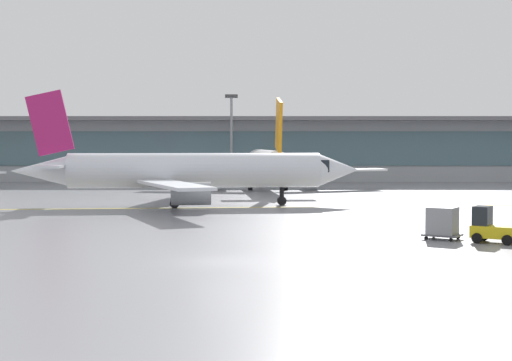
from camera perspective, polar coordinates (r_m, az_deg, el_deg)
ground_plane at (r=37.26m, az=-2.95°, el=-6.09°), size 400.00×400.00×0.00m
taxiway_centreline_stripe at (r=68.03m, az=-4.93°, el=-2.05°), size 109.50×11.17×0.01m
terminal_concourse at (r=115.93m, az=-1.10°, el=2.40°), size 171.41×11.00×9.60m
gate_airplane_1 at (r=94.41m, az=0.57°, el=1.26°), size 29.85×32.23×10.67m
taxiing_regional_jet at (r=69.82m, az=-5.14°, el=0.67°), size 31.82×29.44×10.53m
baggage_tug at (r=46.19m, az=16.93°, el=-3.36°), size 2.95×2.58×2.10m
cargo_dolly_lead at (r=46.97m, az=13.51°, el=-3.02°), size 2.63×2.46×1.94m
apron_light_mast_1 at (r=108.48m, az=-2.08°, el=3.47°), size 1.80×0.36×12.64m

